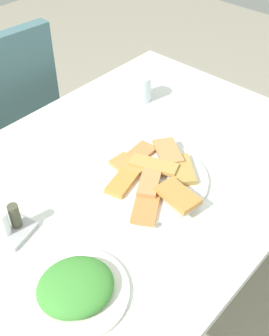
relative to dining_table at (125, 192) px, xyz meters
name	(u,v)px	position (x,y,z in m)	size (l,w,h in m)	color
ground_plane	(127,307)	(0.00, 0.00, -0.64)	(6.00, 6.00, 0.00)	gray
dining_table	(125,192)	(0.00, 0.00, 0.00)	(1.24, 0.86, 0.72)	white
dining_chair	(2,123)	(0.04, 0.70, -0.11)	(0.46, 0.46, 0.92)	#446971
pide_platter	(151,177)	(0.03, -0.08, 0.09)	(0.32, 0.33, 0.05)	white
salad_plate_greens	(76,288)	(-0.34, -0.18, 0.09)	(0.23, 0.23, 0.05)	white
drinking_glass	(141,88)	(0.31, 0.21, 0.12)	(0.07, 0.07, 0.09)	silver
condiment_caddy	(11,225)	(-0.33, 0.06, 0.10)	(0.11, 0.11, 0.08)	#B2B2B7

